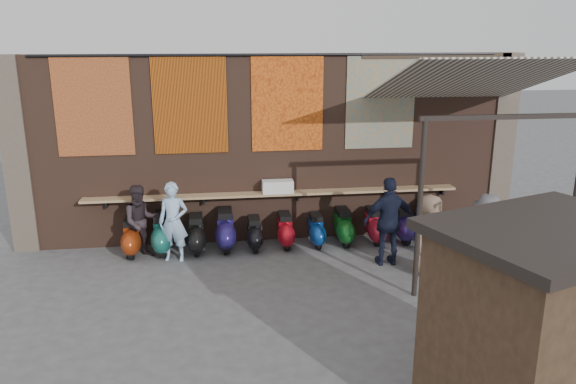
{
  "coord_description": "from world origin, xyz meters",
  "views": [
    {
      "loc": [
        -1.28,
        -9.13,
        4.34
      ],
      "look_at": [
        0.14,
        1.2,
        1.44
      ],
      "focal_mm": 35.0,
      "sensor_mm": 36.0,
      "label": 1
    }
  ],
  "objects_px": {
    "scooter_stool_5": "(285,231)",
    "market_stall": "(539,334)",
    "shelf_box": "(278,187)",
    "diner_right": "(141,222)",
    "scooter_stool_3": "(225,230)",
    "shopper_grey": "(486,235)",
    "scooter_stool_0": "(132,237)",
    "scooter_stool_1": "(162,234)",
    "scooter_stool_2": "(196,234)",
    "shopper_navy": "(389,222)",
    "shopper_tan": "(429,235)",
    "scooter_stool_6": "(316,230)",
    "scooter_stool_8": "(375,226)",
    "scooter_stool_4": "(254,234)",
    "scooter_stool_7": "(343,227)",
    "scooter_stool_10": "(427,221)",
    "scooter_stool_9": "(402,225)",
    "diner_left": "(173,222)"
  },
  "relations": [
    {
      "from": "diner_left",
      "to": "market_stall",
      "type": "height_order",
      "value": "market_stall"
    },
    {
      "from": "diner_right",
      "to": "scooter_stool_6",
      "type": "bearing_deg",
      "value": -16.5
    },
    {
      "from": "scooter_stool_4",
      "to": "shopper_grey",
      "type": "height_order",
      "value": "shopper_grey"
    },
    {
      "from": "shopper_tan",
      "to": "market_stall",
      "type": "height_order",
      "value": "market_stall"
    },
    {
      "from": "scooter_stool_4",
      "to": "market_stall",
      "type": "relative_size",
      "value": 0.31
    },
    {
      "from": "scooter_stool_7",
      "to": "scooter_stool_0",
      "type": "bearing_deg",
      "value": -179.27
    },
    {
      "from": "shelf_box",
      "to": "scooter_stool_5",
      "type": "xyz_separation_m",
      "value": [
        0.12,
        -0.27,
        -0.9
      ]
    },
    {
      "from": "scooter_stool_5",
      "to": "diner_left",
      "type": "bearing_deg",
      "value": -169.52
    },
    {
      "from": "scooter_stool_10",
      "to": "shelf_box",
      "type": "bearing_deg",
      "value": 175.63
    },
    {
      "from": "scooter_stool_9",
      "to": "diner_right",
      "type": "xyz_separation_m",
      "value": [
        -5.52,
        -0.15,
        0.38
      ]
    },
    {
      "from": "scooter_stool_5",
      "to": "market_stall",
      "type": "height_order",
      "value": "market_stall"
    },
    {
      "from": "shelf_box",
      "to": "scooter_stool_3",
      "type": "relative_size",
      "value": 0.74
    },
    {
      "from": "scooter_stool_7",
      "to": "scooter_stool_3",
      "type": "bearing_deg",
      "value": 179.89
    },
    {
      "from": "market_stall",
      "to": "scooter_stool_9",
      "type": "bearing_deg",
      "value": 65.4
    },
    {
      "from": "shopper_navy",
      "to": "market_stall",
      "type": "bearing_deg",
      "value": 91.27
    },
    {
      "from": "shopper_navy",
      "to": "shopper_tan",
      "type": "bearing_deg",
      "value": 135.98
    },
    {
      "from": "scooter_stool_6",
      "to": "scooter_stool_8",
      "type": "relative_size",
      "value": 0.9
    },
    {
      "from": "scooter_stool_3",
      "to": "scooter_stool_7",
      "type": "xyz_separation_m",
      "value": [
        2.53,
        -0.0,
        -0.04
      ]
    },
    {
      "from": "shelf_box",
      "to": "shopper_grey",
      "type": "bearing_deg",
      "value": -31.81
    },
    {
      "from": "diner_left",
      "to": "market_stall",
      "type": "xyz_separation_m",
      "value": [
        4.33,
        -5.6,
        0.35
      ]
    },
    {
      "from": "scooter_stool_2",
      "to": "shopper_navy",
      "type": "bearing_deg",
      "value": -17.49
    },
    {
      "from": "shelf_box",
      "to": "diner_left",
      "type": "xyz_separation_m",
      "value": [
        -2.17,
        -0.69,
        -0.46
      ]
    },
    {
      "from": "shelf_box",
      "to": "diner_left",
      "type": "distance_m",
      "value": 2.32
    },
    {
      "from": "scooter_stool_4",
      "to": "diner_right",
      "type": "distance_m",
      "value": 2.32
    },
    {
      "from": "scooter_stool_10",
      "to": "shopper_tan",
      "type": "xyz_separation_m",
      "value": [
        -0.7,
        -1.79,
        0.37
      ]
    },
    {
      "from": "scooter_stool_2",
      "to": "scooter_stool_3",
      "type": "height_order",
      "value": "scooter_stool_3"
    },
    {
      "from": "scooter_stool_2",
      "to": "market_stall",
      "type": "xyz_separation_m",
      "value": [
        3.91,
        -5.99,
        0.77
      ]
    },
    {
      "from": "shelf_box",
      "to": "diner_right",
      "type": "xyz_separation_m",
      "value": [
        -2.82,
        -0.45,
        -0.5
      ]
    },
    {
      "from": "shopper_navy",
      "to": "scooter_stool_7",
      "type": "bearing_deg",
      "value": -64.66
    },
    {
      "from": "scooter_stool_10",
      "to": "shopper_navy",
      "type": "distance_m",
      "value": 1.85
    },
    {
      "from": "scooter_stool_6",
      "to": "shopper_tan",
      "type": "distance_m",
      "value": 2.55
    },
    {
      "from": "scooter_stool_0",
      "to": "scooter_stool_3",
      "type": "height_order",
      "value": "scooter_stool_3"
    },
    {
      "from": "scooter_stool_5",
      "to": "market_stall",
      "type": "xyz_separation_m",
      "value": [
        2.04,
        -6.03,
        0.8
      ]
    },
    {
      "from": "scooter_stool_1",
      "to": "scooter_stool_8",
      "type": "bearing_deg",
      "value": -0.27
    },
    {
      "from": "scooter_stool_8",
      "to": "shopper_navy",
      "type": "relative_size",
      "value": 0.45
    },
    {
      "from": "scooter_stool_7",
      "to": "market_stall",
      "type": "distance_m",
      "value": 6.14
    },
    {
      "from": "diner_right",
      "to": "shopper_tan",
      "type": "relative_size",
      "value": 0.97
    },
    {
      "from": "scooter_stool_4",
      "to": "shopper_tan",
      "type": "height_order",
      "value": "shopper_tan"
    },
    {
      "from": "diner_right",
      "to": "scooter_stool_3",
      "type": "bearing_deg",
      "value": -12.33
    },
    {
      "from": "scooter_stool_7",
      "to": "scooter_stool_8",
      "type": "height_order",
      "value": "scooter_stool_7"
    },
    {
      "from": "scooter_stool_7",
      "to": "scooter_stool_8",
      "type": "relative_size",
      "value": 1.01
    },
    {
      "from": "shopper_navy",
      "to": "diner_right",
      "type": "bearing_deg",
      "value": -12.92
    },
    {
      "from": "shelf_box",
      "to": "market_stall",
      "type": "bearing_deg",
      "value": -71.02
    },
    {
      "from": "diner_left",
      "to": "shopper_grey",
      "type": "bearing_deg",
      "value": -5.38
    },
    {
      "from": "scooter_stool_7",
      "to": "scooter_stool_9",
      "type": "height_order",
      "value": "scooter_stool_7"
    },
    {
      "from": "scooter_stool_5",
      "to": "shopper_grey",
      "type": "relative_size",
      "value": 0.48
    },
    {
      "from": "scooter_stool_0",
      "to": "shopper_navy",
      "type": "bearing_deg",
      "value": -13.15
    },
    {
      "from": "shelf_box",
      "to": "scooter_stool_9",
      "type": "relative_size",
      "value": 0.84
    },
    {
      "from": "scooter_stool_6",
      "to": "scooter_stool_10",
      "type": "height_order",
      "value": "scooter_stool_10"
    },
    {
      "from": "scooter_stool_0",
      "to": "scooter_stool_1",
      "type": "bearing_deg",
      "value": 3.06
    }
  ]
}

